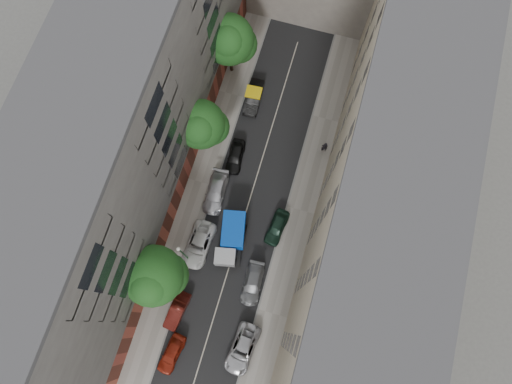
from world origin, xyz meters
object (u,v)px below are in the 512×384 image
at_px(car_left_2, 199,244).
at_px(lamp_post, 183,253).
at_px(car_right_0, 242,349).
at_px(tree_mid, 201,126).
at_px(tree_far, 230,42).
at_px(car_left_3, 216,192).
at_px(car_right_2, 277,227).
at_px(pedestrian, 325,147).
at_px(car_right_1, 253,284).
at_px(car_left_4, 235,156).
at_px(tarp_truck, 231,238).
at_px(car_left_5, 254,97).
at_px(tree_near, 154,277).
at_px(car_left_0, 172,354).
at_px(car_left_1, 177,311).

height_order(car_left_2, lamp_post, lamp_post).
height_order(car_left_2, car_right_0, car_left_2).
height_order(tree_mid, tree_far, tree_far).
distance_m(car_left_3, car_right_2, 7.42).
distance_m(tree_mid, lamp_post, 12.64).
height_order(car_right_0, pedestrian, pedestrian).
bearing_deg(tree_mid, car_right_1, -55.02).
bearing_deg(car_left_4, car_right_0, -75.73).
bearing_deg(car_right_0, tarp_truck, 118.05).
distance_m(car_left_2, tree_mid, 11.99).
bearing_deg(pedestrian, car_left_5, -36.17).
bearing_deg(lamp_post, tree_near, -117.23).
height_order(tarp_truck, tree_mid, tree_mid).
distance_m(tarp_truck, car_left_2, 3.47).
height_order(car_left_0, car_left_4, car_left_4).
bearing_deg(car_right_2, car_right_0, -82.97).
xyz_separation_m(car_right_1, pedestrian, (3.39, 16.05, 0.46)).
height_order(car_left_0, car_right_0, car_right_0).
bearing_deg(car_left_3, car_left_1, -92.90).
bearing_deg(car_left_5, car_left_1, -95.19).
xyz_separation_m(car_left_0, car_left_5, (-0.07, 28.34, 0.08)).
bearing_deg(lamp_post, car_right_1, -4.77).
distance_m(car_left_4, car_right_0, 19.75).
distance_m(car_left_2, lamp_post, 3.96).
bearing_deg(car_right_2, car_left_3, 172.91).
bearing_deg(lamp_post, car_right_0, -41.02).
height_order(car_left_1, car_left_5, car_left_5).
distance_m(car_left_1, car_left_3, 12.61).
bearing_deg(car_left_0, lamp_post, 106.82).
bearing_deg(car_left_4, pedestrian, 17.04).
distance_m(car_left_0, car_right_0, 6.81).
bearing_deg(car_left_3, pedestrian, 36.51).
height_order(tarp_truck, lamp_post, lamp_post).
bearing_deg(car_right_0, car_right_1, 102.75).
height_order(car_left_2, car_left_3, car_left_3).
xyz_separation_m(car_left_0, car_left_2, (-0.80, 10.77, 0.05)).
relative_size(tarp_truck, lamp_post, 0.87).
distance_m(lamp_post, pedestrian, 18.90).
distance_m(car_left_2, car_right_2, 8.22).
distance_m(car_left_0, tree_mid, 22.30).
bearing_deg(car_right_2, pedestrian, 82.32).
relative_size(car_left_4, car_right_1, 0.91).
bearing_deg(car_left_5, car_left_3, -97.02).
bearing_deg(pedestrian, car_left_0, 56.21).
height_order(car_left_5, tree_near, tree_near).
xyz_separation_m(tree_far, lamp_post, (2.10, -22.11, -1.52)).
xyz_separation_m(car_left_0, tree_near, (-2.89, 6.22, 4.86)).
bearing_deg(pedestrian, tree_near, 43.39).
height_order(tarp_truck, car_left_5, tarp_truck).
xyz_separation_m(car_left_3, lamp_post, (-0.60, -7.43, 3.55)).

